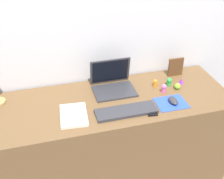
# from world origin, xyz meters

# --- Properties ---
(ground_plane) EXTENTS (6.00, 6.00, 0.00)m
(ground_plane) POSITION_xyz_m (0.00, 0.00, 0.00)
(ground_plane) COLOR slate
(back_wall) EXTENTS (2.96, 0.05, 1.46)m
(back_wall) POSITION_xyz_m (0.00, 0.35, 0.73)
(back_wall) COLOR silver
(back_wall) RESTS_ON ground_plane
(desk) EXTENTS (1.76, 0.61, 0.74)m
(desk) POSITION_xyz_m (0.00, 0.00, 0.37)
(desk) COLOR brown
(desk) RESTS_ON ground_plane
(laptop) EXTENTS (0.30, 0.25, 0.21)m
(laptop) POSITION_xyz_m (0.07, 0.15, 0.79)
(laptop) COLOR #333338
(laptop) RESTS_ON desk
(keyboard) EXTENTS (0.41, 0.13, 0.02)m
(keyboard) POSITION_xyz_m (0.08, -0.16, 0.75)
(keyboard) COLOR #333338
(keyboard) RESTS_ON desk
(mousepad) EXTENTS (0.21, 0.17, 0.00)m
(mousepad) POSITION_xyz_m (0.41, -0.14, 0.74)
(mousepad) COLOR blue
(mousepad) RESTS_ON desk
(mouse) EXTENTS (0.06, 0.10, 0.03)m
(mouse) POSITION_xyz_m (0.43, -0.14, 0.76)
(mouse) COLOR #333338
(mouse) RESTS_ON mousepad
(cell_phone) EXTENTS (0.08, 0.13, 0.01)m
(cell_phone) POSITION_xyz_m (0.25, -0.18, 0.74)
(cell_phone) COLOR black
(cell_phone) RESTS_ON desk
(notebook_pad) EXTENTS (0.19, 0.25, 0.02)m
(notebook_pad) POSITION_xyz_m (-0.26, -0.11, 0.75)
(notebook_pad) COLOR silver
(notebook_pad) RESTS_ON desk
(picture_frame) EXTENTS (0.12, 0.02, 0.15)m
(picture_frame) POSITION_xyz_m (0.60, 0.21, 0.81)
(picture_frame) COLOR brown
(picture_frame) RESTS_ON desk
(toy_figurine_purple) EXTENTS (0.04, 0.04, 0.04)m
(toy_figurine_purple) POSITION_xyz_m (0.60, 0.08, 0.76)
(toy_figurine_purple) COLOR purple
(toy_figurine_purple) RESTS_ON desk
(toy_figurine_orange) EXTENTS (0.03, 0.03, 0.06)m
(toy_figurine_orange) POSITION_xyz_m (0.39, 0.09, 0.77)
(toy_figurine_orange) COLOR orange
(toy_figurine_orange) RESTS_ON desk
(toy_figurine_green) EXTENTS (0.04, 0.04, 0.06)m
(toy_figurine_green) POSITION_xyz_m (0.49, 0.08, 0.77)
(toy_figurine_green) COLOR green
(toy_figurine_green) RESTS_ON desk
(toy_figurine_pink) EXTENTS (0.04, 0.04, 0.07)m
(toy_figurine_pink) POSITION_xyz_m (0.42, 0.00, 0.78)
(toy_figurine_pink) COLOR pink
(toy_figurine_pink) RESTS_ON desk
(toy_figurine_lime) EXTENTS (0.04, 0.04, 0.05)m
(toy_figurine_lime) POSITION_xyz_m (0.53, 0.02, 0.76)
(toy_figurine_lime) COLOR #8CDB33
(toy_figurine_lime) RESTS_ON desk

